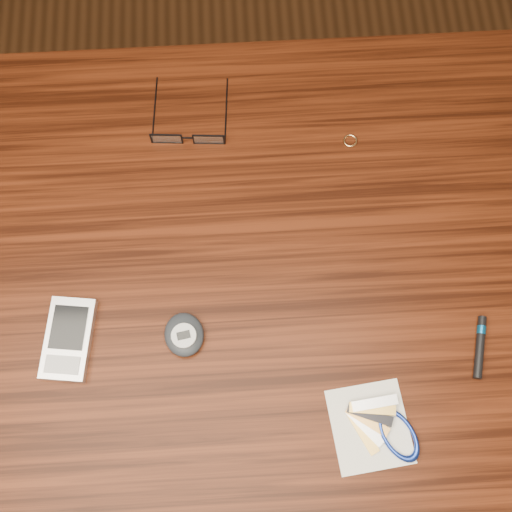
# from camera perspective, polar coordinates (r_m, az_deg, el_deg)

# --- Properties ---
(ground) EXTENTS (3.80, 3.80, 0.00)m
(ground) POSITION_cam_1_polar(r_m,az_deg,el_deg) (1.60, -0.88, -8.84)
(ground) COLOR #472814
(ground) RESTS_ON ground
(desk) EXTENTS (1.00, 0.70, 0.75)m
(desk) POSITION_cam_1_polar(r_m,az_deg,el_deg) (0.97, -1.44, -2.25)
(desk) COLOR #3A1609
(desk) RESTS_ON ground
(eyeglasses) EXTENTS (0.12, 0.12, 0.02)m
(eyeglasses) POSITION_cam_1_polar(r_m,az_deg,el_deg) (0.94, -6.07, 10.61)
(eyeglasses) COLOR black
(eyeglasses) RESTS_ON desk
(gold_ring) EXTENTS (0.02, 0.02, 0.00)m
(gold_ring) POSITION_cam_1_polar(r_m,az_deg,el_deg) (0.95, 8.38, 10.11)
(gold_ring) COLOR tan
(gold_ring) RESTS_ON desk
(pda_phone) EXTENTS (0.07, 0.11, 0.02)m
(pda_phone) POSITION_cam_1_polar(r_m,az_deg,el_deg) (0.87, -16.34, -7.08)
(pda_phone) COLOR silver
(pda_phone) RESTS_ON desk
(pedometer) EXTENTS (0.06, 0.07, 0.02)m
(pedometer) POSITION_cam_1_polar(r_m,az_deg,el_deg) (0.84, -6.41, -6.96)
(pedometer) COLOR black
(pedometer) RESTS_ON desk
(notepad_keys) EXTENTS (0.12, 0.11, 0.01)m
(notepad_keys) POSITION_cam_1_polar(r_m,az_deg,el_deg) (0.84, 11.27, -14.83)
(notepad_keys) COLOR white
(notepad_keys) RESTS_ON desk
(black_blue_pen) EXTENTS (0.03, 0.08, 0.01)m
(black_blue_pen) POSITION_cam_1_polar(r_m,az_deg,el_deg) (0.88, 19.30, -7.47)
(black_blue_pen) COLOR black
(black_blue_pen) RESTS_ON desk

